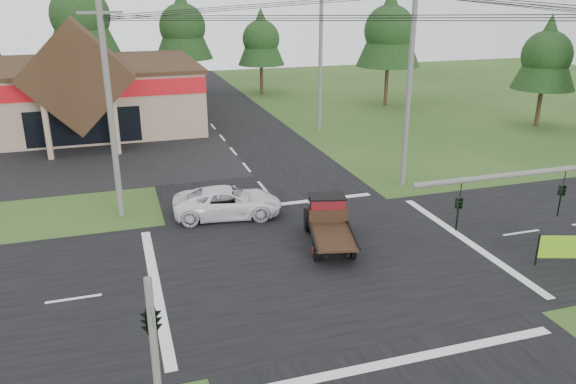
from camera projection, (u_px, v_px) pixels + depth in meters
name	position (u px, v px, depth m)	size (l,w,h in m)	color
ground	(324.00, 262.00, 23.75)	(120.00, 120.00, 0.00)	#274518
road_ns	(324.00, 262.00, 23.75)	(12.00, 120.00, 0.02)	black
road_ew	(324.00, 262.00, 23.75)	(120.00, 12.00, 0.02)	black
parking_apron	(21.00, 165.00, 36.81)	(28.00, 14.00, 0.02)	black
cvs_building	(9.00, 97.00, 44.86)	(30.40, 18.20, 9.19)	tan
traffic_signal_corner	(150.00, 306.00, 13.86)	(0.53, 2.48, 4.40)	#595651
utility_pole_nw	(110.00, 111.00, 26.82)	(2.00, 0.30, 10.50)	#595651
utility_pole_ne	(409.00, 85.00, 31.18)	(2.00, 0.30, 11.50)	#595651
utility_pole_n	(320.00, 59.00, 43.77)	(2.00, 0.30, 11.20)	#595651
tree_row_c	(80.00, 12.00, 54.69)	(7.28, 7.28, 13.13)	#332316
tree_row_d	(182.00, 24.00, 58.88)	(6.16, 6.16, 11.11)	#332316
tree_row_e	(261.00, 37.00, 59.81)	(5.04, 5.04, 9.09)	#332316
tree_side_ne	(390.00, 28.00, 53.21)	(6.16, 6.16, 11.11)	#332316
tree_side_e_near	(547.00, 53.00, 45.18)	(5.04, 5.04, 9.09)	#332316
antique_flatbed_truck	(330.00, 224.00, 25.04)	(1.86, 4.88, 2.04)	#610D15
white_pickup	(228.00, 202.00, 28.34)	(2.51, 5.44, 1.51)	white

